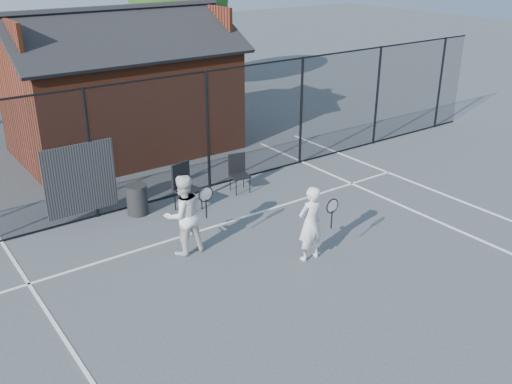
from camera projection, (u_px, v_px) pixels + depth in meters
ground at (306, 285)px, 10.41m from camera, size 80.00×80.00×0.00m
court_lines at (358, 320)px, 9.42m from camera, size 11.02×18.00×0.01m
fence at (161, 143)px, 13.40m from camera, size 22.04×3.00×3.00m
clubhouse at (122, 97)px, 16.74m from camera, size 6.50×4.36×4.19m
tree_right at (179, 0)px, 22.68m from camera, size 3.97×3.97×5.70m
player_front at (311, 223)px, 11.00m from camera, size 0.69×0.51×1.54m
player_back at (183, 215)px, 11.21m from camera, size 0.91×0.68×1.67m
chair_left at (188, 188)px, 13.18m from camera, size 0.64×0.66×1.09m
chair_right at (240, 174)px, 14.20m from camera, size 0.53×0.54×0.94m
waste_bin at (137, 200)px, 13.06m from camera, size 0.55×0.55×0.71m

